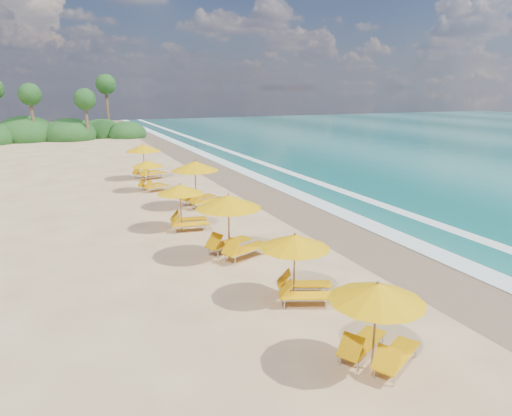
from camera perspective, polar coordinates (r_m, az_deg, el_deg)
ground at (r=20.72m, az=0.00°, el=-3.21°), size 160.00×160.00×0.00m
wet_sand at (r=22.54m, az=9.38°, el=-1.92°), size 4.00×160.00×0.01m
surf_foam at (r=24.06m, az=14.81°, el=-1.11°), size 4.00×160.00×0.01m
station_1 at (r=11.22m, az=14.80°, el=-12.95°), size 2.95×2.95×2.21m
station_2 at (r=14.10m, az=5.42°, el=-6.74°), size 2.83×2.80×2.18m
station_3 at (r=17.56m, az=-2.89°, el=-1.65°), size 3.30×3.25×2.55m
station_4 at (r=21.37m, az=-8.81°, el=0.56°), size 2.57×2.45×2.17m
station_5 at (r=25.29m, az=-7.08°, el=3.37°), size 3.28×3.19×2.61m
station_6 at (r=29.88m, az=-12.87°, el=4.19°), size 2.58×2.53×2.02m
station_7 at (r=33.96m, az=-13.35°, el=5.89°), size 3.31×3.26×2.56m
treeline at (r=63.87m, az=-25.50°, el=8.38°), size 25.80×8.80×9.74m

